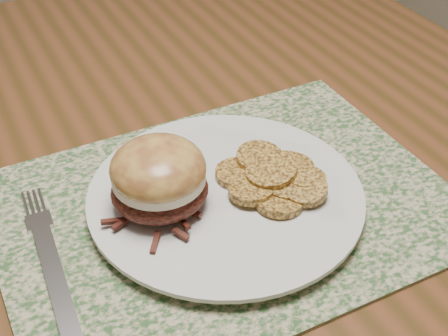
{
  "coord_description": "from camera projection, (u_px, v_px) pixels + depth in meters",
  "views": [
    {
      "loc": [
        0.05,
        -0.58,
        1.17
      ],
      "look_at": [
        0.27,
        -0.15,
        0.79
      ],
      "focal_mm": 50.0,
      "sensor_mm": 36.0,
      "label": 1
    }
  ],
  "objects": [
    {
      "name": "placemat",
      "position": [
        226.0,
        207.0,
        0.63
      ],
      "size": [
        0.45,
        0.33,
        0.0
      ],
      "primitive_type": "cube",
      "color": "#30522A",
      "rests_on": "dining_table"
    },
    {
      "name": "dinner_plate",
      "position": [
        226.0,
        198.0,
        0.63
      ],
      "size": [
        0.26,
        0.26,
        0.02
      ],
      "primitive_type": "cylinder",
      "color": "silver",
      "rests_on": "placemat"
    },
    {
      "name": "pork_sandwich",
      "position": [
        159.0,
        178.0,
        0.58
      ],
      "size": [
        0.1,
        0.1,
        0.07
      ],
      "rotation": [
        0.0,
        0.0,
        -0.06
      ],
      "color": "black",
      "rests_on": "dinner_plate"
    },
    {
      "name": "roasted_potatoes",
      "position": [
        275.0,
        178.0,
        0.63
      ],
      "size": [
        0.12,
        0.13,
        0.03
      ],
      "color": "#B98836",
      "rests_on": "dinner_plate"
    },
    {
      "name": "fork",
      "position": [
        50.0,
        258.0,
        0.57
      ],
      "size": [
        0.03,
        0.21,
        0.0
      ],
      "rotation": [
        0.0,
        0.0,
        -0.06
      ],
      "color": "silver",
      "rests_on": "placemat"
    }
  ]
}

